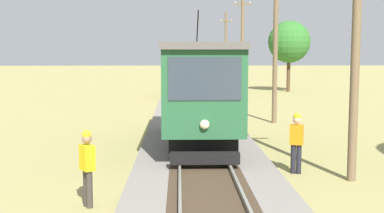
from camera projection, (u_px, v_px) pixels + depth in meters
name	position (u px, v px, depth m)	size (l,w,h in m)	color
red_tram	(199.00, 89.00, 18.43)	(2.60, 8.54, 4.79)	#235633
freight_car	(188.00, 77.00, 39.33)	(2.40, 5.20, 2.31)	#93471E
utility_pole_near_tram	(356.00, 32.00, 13.45)	(1.40, 0.25, 7.93)	brown
utility_pole_mid	(275.00, 49.00, 24.75)	(1.40, 0.27, 7.16)	brown
utility_pole_far	(242.00, 44.00, 37.68)	(1.40, 0.37, 8.04)	brown
utility_pole_distant	(226.00, 49.00, 50.78)	(1.40, 0.49, 7.50)	brown
track_worker	(87.00, 165.00, 11.43)	(0.41, 0.45, 1.78)	#38332D
second_worker	(296.00, 140.00, 14.60)	(0.44, 0.35, 1.78)	black
tree_right_near	(289.00, 42.00, 44.42)	(3.71, 3.71, 6.26)	#4C3823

